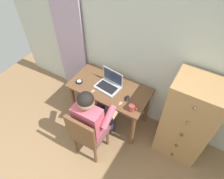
{
  "coord_description": "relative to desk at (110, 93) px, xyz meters",
  "views": [
    {
      "loc": [
        0.7,
        0.16,
        2.78
      ],
      "look_at": [
        -0.23,
        1.73,
        0.84
      ],
      "focal_mm": 31.8,
      "sensor_mm": 36.0,
      "label": 1
    }
  ],
  "objects": [
    {
      "name": "person_seated",
      "position": [
        0.06,
        -0.49,
        0.06
      ],
      "size": [
        0.53,
        0.59,
        1.2
      ],
      "color": "#33384C",
      "rests_on": "ground_plane"
    },
    {
      "name": "curtain_panel",
      "position": [
        -0.9,
        0.3,
        0.51
      ],
      "size": [
        0.54,
        0.03,
        2.27
      ],
      "primitive_type": "cube",
      "color": "#B29EBC",
      "rests_on": "ground_plane"
    },
    {
      "name": "chair",
      "position": [
        0.06,
        -0.67,
        -0.13
      ],
      "size": [
        0.43,
        0.41,
        0.88
      ],
      "color": "brown",
      "rests_on": "ground_plane"
    },
    {
      "name": "laptop",
      "position": [
        -0.02,
        0.02,
        0.17
      ],
      "size": [
        0.37,
        0.29,
        0.24
      ],
      "color": "#B7BABF",
      "rests_on": "desk"
    },
    {
      "name": "computer_mouse",
      "position": [
        0.32,
        -0.06,
        0.13
      ],
      "size": [
        0.08,
        0.11,
        0.03
      ],
      "primitive_type": "ellipsoid",
      "rotation": [
        0.0,
        0.0,
        0.2
      ],
      "color": "black",
      "rests_on": "desk"
    },
    {
      "name": "desk",
      "position": [
        0.0,
        0.0,
        0.0
      ],
      "size": [
        1.16,
        0.6,
        0.74
      ],
      "color": "brown",
      "rests_on": "ground_plane"
    },
    {
      "name": "desk_clock",
      "position": [
        -0.43,
        -0.14,
        0.13
      ],
      "size": [
        0.09,
        0.09,
        0.03
      ],
      "color": "black",
      "rests_on": "desk"
    },
    {
      "name": "coffee_mug",
      "position": [
        0.46,
        -0.2,
        0.16
      ],
      "size": [
        0.12,
        0.08,
        0.09
      ],
      "color": "#9E3D38",
      "rests_on": "desk"
    },
    {
      "name": "dresser",
      "position": [
        1.12,
        0.07,
        0.04
      ],
      "size": [
        0.59,
        0.5,
        1.31
      ],
      "color": "tan",
      "rests_on": "ground_plane"
    },
    {
      "name": "wall_back",
      "position": [
        0.33,
        0.37,
        0.63
      ],
      "size": [
        4.8,
        0.05,
        2.5
      ],
      "primitive_type": "cube",
      "color": "silver",
      "rests_on": "ground_plane"
    }
  ]
}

